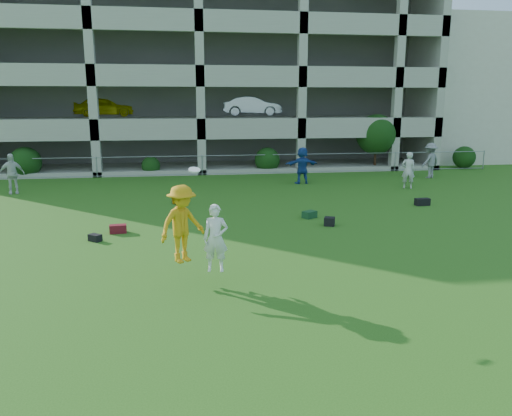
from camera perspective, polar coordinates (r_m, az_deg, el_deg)
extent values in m
plane|color=#235114|center=(11.30, -1.79, -10.29)|extent=(100.00, 100.00, 0.00)
cube|color=beige|center=(45.38, 24.24, 11.99)|extent=(16.00, 14.00, 10.00)
imported|color=silver|center=(26.21, -26.15, 3.54)|extent=(1.19, 0.71, 1.90)
imported|color=#204394|center=(26.59, 5.30, 4.87)|extent=(1.84, 0.74, 1.93)
imported|color=silver|center=(26.13, 17.00, 4.15)|extent=(0.77, 0.62, 1.83)
imported|color=gray|center=(30.10, 19.29, 5.14)|extent=(1.47, 1.22, 1.98)
cube|color=#580F1B|center=(17.23, -15.49, -2.31)|extent=(0.58, 0.35, 0.28)
cube|color=black|center=(16.45, -17.91, -3.25)|extent=(0.47, 0.45, 0.22)
cube|color=#163D1D|center=(18.85, 6.13, -0.74)|extent=(0.61, 0.57, 0.26)
cube|color=black|center=(17.77, 8.39, -1.53)|extent=(0.46, 0.46, 0.30)
cube|color=black|center=(22.12, 18.47, 0.67)|extent=(0.62, 0.34, 0.30)
cube|color=#133516|center=(21.45, -8.88, 0.75)|extent=(0.56, 0.57, 0.25)
imported|color=orange|center=(12.02, -8.44, -1.81)|extent=(1.40, 1.27, 1.88)
imported|color=silver|center=(11.74, -4.64, -3.46)|extent=(0.64, 0.47, 1.61)
cylinder|color=white|center=(11.47, -7.05, 4.35)|extent=(0.28, 0.27, 0.13)
cube|color=#9E998C|center=(43.18, -7.18, 14.31)|extent=(30.00, 0.50, 12.00)
cube|color=#9E998C|center=(39.76, 15.59, 14.16)|extent=(0.50, 14.00, 12.00)
cube|color=#9E998C|center=(36.64, -6.65, 5.55)|extent=(30.00, 14.00, 0.30)
cube|color=#9E998C|center=(36.42, -6.77, 10.24)|extent=(30.00, 14.00, 0.30)
cube|color=#9E998C|center=(36.44, -6.89, 14.96)|extent=(30.00, 14.00, 0.30)
cube|color=#9E998C|center=(36.72, -7.01, 19.64)|extent=(30.00, 14.00, 0.30)
cube|color=#9E998C|center=(29.61, -6.28, 8.67)|extent=(30.00, 0.30, 0.90)
cube|color=#9E998C|center=(29.58, -6.42, 14.48)|extent=(30.00, 0.30, 0.90)
cube|color=#9E998C|center=(29.85, -6.56, 20.24)|extent=(30.00, 0.30, 0.90)
cube|color=#9E998C|center=(30.06, -18.35, 14.78)|extent=(0.50, 0.50, 12.00)
cube|color=#9E998C|center=(29.70, -6.45, 15.34)|extent=(0.50, 0.50, 12.00)
cube|color=#9E998C|center=(30.54, 5.29, 15.27)|extent=(0.50, 0.50, 12.00)
cube|color=#9E998C|center=(32.48, 15.98, 14.68)|extent=(0.50, 0.50, 12.00)
cube|color=#605E59|center=(38.43, -6.98, 14.59)|extent=(29.00, 9.00, 11.60)
imported|color=yellow|center=(34.72, -16.90, 11.06)|extent=(3.93, 1.69, 1.32)
imported|color=silver|center=(34.73, -0.44, 11.57)|extent=(4.08, 1.64, 1.32)
cylinder|color=gray|center=(30.00, -17.74, 4.47)|extent=(0.06, 0.06, 1.20)
cylinder|color=gray|center=(29.64, -6.18, 4.89)|extent=(0.06, 0.06, 1.20)
cylinder|color=gray|center=(30.48, 5.21, 5.11)|extent=(0.06, 0.06, 1.20)
cylinder|color=gray|center=(32.43, 15.60, 5.14)|extent=(0.06, 0.06, 1.20)
cylinder|color=gray|center=(35.30, 24.57, 5.02)|extent=(0.06, 0.06, 1.20)
cylinder|color=gray|center=(29.57, -6.20, 5.95)|extent=(36.00, 0.04, 0.04)
cylinder|color=gray|center=(29.71, -6.16, 3.89)|extent=(36.00, 0.04, 0.04)
sphere|color=#163D11|center=(31.43, -24.84, 4.76)|extent=(1.76, 1.76, 1.76)
sphere|color=#163D11|center=(30.27, -11.93, 4.75)|extent=(1.10, 1.10, 1.10)
sphere|color=#163D11|center=(30.63, 1.29, 5.51)|extent=(1.54, 1.54, 1.54)
cylinder|color=#382314|center=(32.73, 13.47, 5.98)|extent=(0.16, 0.16, 1.96)
sphere|color=#163D11|center=(32.62, 13.58, 8.18)|extent=(2.52, 2.52, 2.52)
sphere|color=#163D11|center=(35.26, 22.69, 5.37)|extent=(1.43, 1.43, 1.43)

